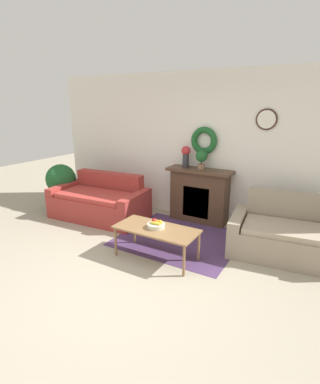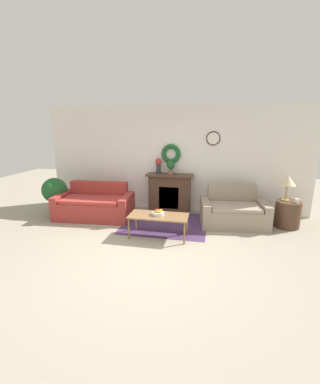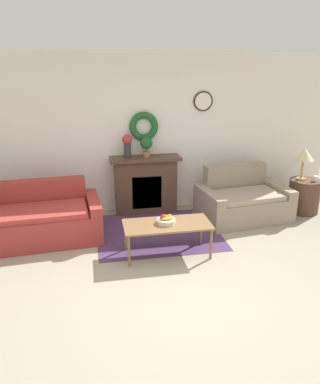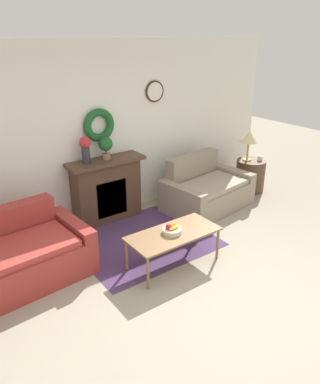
{
  "view_description": "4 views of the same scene",
  "coord_description": "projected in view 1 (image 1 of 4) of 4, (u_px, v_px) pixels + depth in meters",
  "views": [
    {
      "loc": [
        2.01,
        -2.37,
        2.14
      ],
      "look_at": [
        -0.3,
        1.56,
        0.79
      ],
      "focal_mm": 28.0,
      "sensor_mm": 36.0,
      "label": 1
    },
    {
      "loc": [
        1.02,
        -3.78,
        2.19
      ],
      "look_at": [
        -0.06,
        1.4,
        0.82
      ],
      "focal_mm": 24.0,
      "sensor_mm": 36.0,
      "label": 2
    },
    {
      "loc": [
        -0.94,
        -3.58,
        2.5
      ],
      "look_at": [
        0.01,
        1.52,
        0.71
      ],
      "focal_mm": 35.0,
      "sensor_mm": 36.0,
      "label": 3
    },
    {
      "loc": [
        -2.53,
        -2.26,
        2.76
      ],
      "look_at": [
        0.12,
        1.4,
        0.83
      ],
      "focal_mm": 35.0,
      "sensor_mm": 36.0,
      "label": 4
    }
  ],
  "objects": [
    {
      "name": "loveseat_right",
      "position": [
        282.0,
        235.0,
        4.37
      ],
      "size": [
        1.55,
        1.1,
        0.86
      ],
      "rotation": [
        0.0,
        0.0,
        0.13
      ],
      "color": "gray",
      "rests_on": "ground_plane"
    },
    {
      "name": "floor_rug",
      "position": [
        179.0,
        238.0,
        4.93
      ],
      "size": [
        1.88,
        1.65,
        0.01
      ],
      "color": "#4C335B",
      "rests_on": "ground_plane"
    },
    {
      "name": "couch_left",
      "position": [
        100.0,
        202.0,
        5.79
      ],
      "size": [
        1.87,
        1.1,
        0.82
      ],
      "rotation": [
        0.0,
        0.0,
        0.08
      ],
      "color": "#9E332D",
      "rests_on": "ground_plane"
    },
    {
      "name": "fruit_bowl",
      "position": [
        156.0,
        225.0,
        4.2
      ],
      "size": [
        0.25,
        0.25,
        0.12
      ],
      "color": "beige",
      "rests_on": "coffee_table"
    },
    {
      "name": "potted_plant_floor_by_couch",
      "position": [
        61.0,
        180.0,
        6.31
      ],
      "size": [
        0.62,
        0.62,
        0.92
      ],
      "color": "#8E664C",
      "rests_on": "ground_plane"
    },
    {
      "name": "coffee_table",
      "position": [
        156.0,
        231.0,
        4.2
      ],
      "size": [
        1.18,
        0.55,
        0.46
      ],
      "color": "olive",
      "rests_on": "ground_plane"
    },
    {
      "name": "wall_back",
      "position": [
        208.0,
        148.0,
        5.45
      ],
      "size": [
        6.8,
        0.18,
        2.7
      ],
      "color": "white",
      "rests_on": "ground_plane"
    },
    {
      "name": "fireplace",
      "position": [
        199.0,
        195.0,
        5.55
      ],
      "size": [
        1.19,
        0.41,
        1.0
      ],
      "color": "#4C3323",
      "rests_on": "ground_plane"
    },
    {
      "name": "vase_on_mantel_left",
      "position": [
        186.0,
        155.0,
        5.49
      ],
      "size": [
        0.17,
        0.17,
        0.39
      ],
      "color": "#2D2D33",
      "rests_on": "fireplace"
    },
    {
      "name": "ground_plane",
      "position": [
        115.0,
        292.0,
        3.54
      ],
      "size": [
        16.0,
        16.0,
        0.0
      ],
      "primitive_type": "plane",
      "color": "#9E937F"
    },
    {
      "name": "potted_plant_on_mantel",
      "position": [
        201.0,
        157.0,
        5.32
      ],
      "size": [
        0.21,
        0.21,
        0.34
      ],
      "color": "#8E664C",
      "rests_on": "fireplace"
    }
  ]
}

